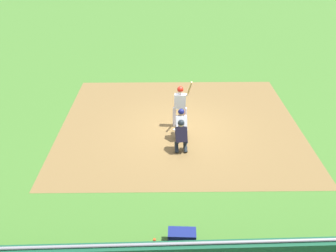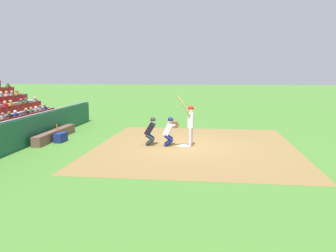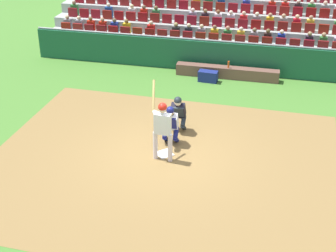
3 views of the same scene
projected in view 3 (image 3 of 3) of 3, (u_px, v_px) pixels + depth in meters
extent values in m
plane|color=#457B2D|center=(164.00, 154.00, 14.59)|extent=(160.00, 160.00, 0.00)
cube|color=olive|center=(160.00, 163.00, 14.16)|extent=(9.94, 8.66, 0.01)
cube|color=white|center=(164.00, 154.00, 14.59)|extent=(0.62, 0.62, 0.02)
cylinder|color=silver|center=(170.00, 148.00, 14.07)|extent=(0.14, 0.14, 0.85)
cylinder|color=silver|center=(155.00, 145.00, 14.20)|extent=(0.14, 0.14, 0.85)
cube|color=silver|center=(163.00, 124.00, 13.80)|extent=(0.47, 0.26, 0.60)
sphere|color=beige|center=(162.00, 109.00, 13.59)|extent=(0.22, 0.22, 0.22)
sphere|color=red|center=(162.00, 107.00, 13.56)|extent=(0.25, 0.25, 0.25)
cylinder|color=silver|center=(161.00, 114.00, 13.70)|extent=(0.49, 0.18, 0.14)
cylinder|color=silver|center=(155.00, 113.00, 13.75)|extent=(0.18, 0.15, 0.13)
cylinder|color=tan|center=(154.00, 96.00, 13.81)|extent=(0.17, 0.53, 0.77)
sphere|color=black|center=(153.00, 111.00, 13.77)|extent=(0.06, 0.06, 0.06)
cylinder|color=navy|center=(176.00, 139.00, 15.06)|extent=(0.16, 0.39, 0.34)
cylinder|color=navy|center=(176.00, 133.00, 14.96)|extent=(0.16, 0.39, 0.33)
cylinder|color=navy|center=(165.00, 138.00, 15.11)|extent=(0.16, 0.39, 0.34)
cylinder|color=navy|center=(165.00, 132.00, 15.01)|extent=(0.16, 0.39, 0.33)
cube|color=silver|center=(171.00, 121.00, 14.85)|extent=(0.44, 0.47, 0.60)
cube|color=navy|center=(170.00, 123.00, 14.74)|extent=(0.39, 0.26, 0.44)
sphere|color=tan|center=(170.00, 112.00, 14.58)|extent=(0.22, 0.22, 0.22)
cube|color=black|center=(170.00, 112.00, 14.58)|extent=(0.20, 0.13, 0.20)
sphere|color=navy|center=(170.00, 110.00, 14.55)|extent=(0.24, 0.24, 0.24)
cylinder|color=brown|center=(165.00, 119.00, 14.47)|extent=(0.08, 0.30, 0.30)
cylinder|color=silver|center=(165.00, 119.00, 14.66)|extent=(0.17, 0.40, 0.22)
cylinder|color=#20282E|center=(183.00, 127.00, 15.76)|extent=(0.16, 0.39, 0.34)
cylinder|color=#20282E|center=(183.00, 121.00, 15.66)|extent=(0.16, 0.39, 0.33)
cylinder|color=#20282E|center=(173.00, 126.00, 15.81)|extent=(0.16, 0.39, 0.34)
cylinder|color=#20282E|center=(173.00, 120.00, 15.71)|extent=(0.16, 0.39, 0.33)
cube|color=black|center=(178.00, 110.00, 15.53)|extent=(0.44, 0.51, 0.59)
cube|color=#20282E|center=(178.00, 112.00, 15.43)|extent=(0.39, 0.30, 0.42)
sphere|color=beige|center=(178.00, 102.00, 15.24)|extent=(0.22, 0.22, 0.22)
cube|color=black|center=(178.00, 102.00, 15.24)|extent=(0.20, 0.14, 0.19)
sphere|color=#20282E|center=(178.00, 100.00, 15.21)|extent=(0.24, 0.24, 0.24)
cube|color=#195436|center=(205.00, 56.00, 20.14)|extent=(14.34, 0.24, 1.24)
cylinder|color=gray|center=(205.00, 40.00, 19.83)|extent=(14.34, 0.07, 0.07)
cube|color=brown|center=(227.00, 72.00, 19.65)|extent=(4.02, 0.40, 0.44)
cylinder|color=#DB4C1C|center=(228.00, 65.00, 19.40)|extent=(0.07, 0.07, 0.28)
cube|color=navy|center=(208.00, 76.00, 19.31)|extent=(0.75, 0.41, 0.42)
cube|color=#9DA39F|center=(214.00, 46.00, 22.40)|extent=(15.65, 0.91, 0.45)
cube|color=maroon|center=(323.00, 46.00, 21.13)|extent=(0.44, 0.10, 0.42)
cube|color=#347233|center=(323.00, 43.00, 21.31)|extent=(0.32, 0.22, 0.52)
sphere|color=#AA7B58|center=(324.00, 35.00, 21.14)|extent=(0.19, 0.19, 0.19)
cube|color=maroon|center=(309.00, 45.00, 21.25)|extent=(0.44, 0.10, 0.42)
cube|color=#2C212F|center=(309.00, 42.00, 21.43)|extent=(0.32, 0.22, 0.52)
sphere|color=#A28259|center=(310.00, 34.00, 21.26)|extent=(0.19, 0.19, 0.19)
cube|color=maroon|center=(295.00, 44.00, 21.36)|extent=(0.44, 0.10, 0.42)
cube|color=maroon|center=(281.00, 43.00, 21.48)|extent=(0.44, 0.10, 0.42)
cube|color=navy|center=(281.00, 40.00, 21.66)|extent=(0.32, 0.22, 0.52)
sphere|color=beige|center=(282.00, 32.00, 21.50)|extent=(0.19, 0.19, 0.19)
cube|color=maroon|center=(267.00, 42.00, 21.60)|extent=(0.44, 0.10, 0.42)
cube|color=#2F231E|center=(267.00, 39.00, 21.78)|extent=(0.32, 0.22, 0.52)
sphere|color=brown|center=(268.00, 31.00, 21.62)|extent=(0.19, 0.19, 0.19)
cube|color=maroon|center=(253.00, 41.00, 21.72)|extent=(0.44, 0.10, 0.42)
cube|color=gray|center=(254.00, 38.00, 21.90)|extent=(0.32, 0.22, 0.52)
sphere|color=brown|center=(255.00, 30.00, 21.73)|extent=(0.19, 0.19, 0.19)
cube|color=maroon|center=(240.00, 40.00, 21.84)|extent=(0.44, 0.10, 0.42)
cube|color=gold|center=(241.00, 37.00, 22.02)|extent=(0.32, 0.22, 0.52)
sphere|color=beige|center=(241.00, 29.00, 21.85)|extent=(0.19, 0.19, 0.19)
cube|color=maroon|center=(227.00, 39.00, 21.96)|extent=(0.44, 0.10, 0.42)
cube|color=#2B7432|center=(227.00, 36.00, 22.14)|extent=(0.32, 0.22, 0.52)
sphere|color=#AE7057|center=(228.00, 28.00, 21.97)|extent=(0.19, 0.19, 0.19)
cube|color=maroon|center=(213.00, 38.00, 22.08)|extent=(0.44, 0.10, 0.42)
cube|color=gold|center=(214.00, 35.00, 22.26)|extent=(0.32, 0.22, 0.52)
sphere|color=brown|center=(215.00, 27.00, 22.09)|extent=(0.19, 0.19, 0.19)
cube|color=maroon|center=(200.00, 37.00, 22.20)|extent=(0.44, 0.10, 0.42)
cube|color=gray|center=(201.00, 34.00, 22.38)|extent=(0.32, 0.22, 0.52)
sphere|color=#D4B084|center=(202.00, 26.00, 22.21)|extent=(0.19, 0.19, 0.19)
cube|color=maroon|center=(188.00, 36.00, 22.32)|extent=(0.44, 0.10, 0.42)
cube|color=#1D272E|center=(189.00, 33.00, 22.50)|extent=(0.32, 0.22, 0.52)
sphere|color=beige|center=(189.00, 25.00, 22.33)|extent=(0.19, 0.19, 0.19)
cube|color=maroon|center=(175.00, 35.00, 22.44)|extent=(0.44, 0.10, 0.42)
cube|color=#2B2D2D|center=(176.00, 32.00, 22.62)|extent=(0.32, 0.22, 0.52)
sphere|color=#9F834F|center=(176.00, 24.00, 22.45)|extent=(0.19, 0.19, 0.19)
cube|color=maroon|center=(162.00, 34.00, 22.56)|extent=(0.44, 0.10, 0.42)
cube|color=maroon|center=(150.00, 33.00, 22.68)|extent=(0.44, 0.10, 0.42)
cube|color=red|center=(151.00, 30.00, 22.86)|extent=(0.32, 0.22, 0.52)
sphere|color=beige|center=(151.00, 23.00, 22.69)|extent=(0.19, 0.19, 0.19)
cube|color=maroon|center=(137.00, 32.00, 22.80)|extent=(0.44, 0.10, 0.42)
cube|color=maroon|center=(125.00, 31.00, 22.92)|extent=(0.44, 0.10, 0.42)
cube|color=gold|center=(127.00, 29.00, 23.10)|extent=(0.32, 0.22, 0.52)
sphere|color=brown|center=(126.00, 21.00, 22.93)|extent=(0.19, 0.19, 0.19)
cube|color=maroon|center=(113.00, 30.00, 23.04)|extent=(0.44, 0.10, 0.42)
cube|color=navy|center=(115.00, 28.00, 23.22)|extent=(0.32, 0.22, 0.52)
sphere|color=brown|center=(114.00, 20.00, 23.05)|extent=(0.19, 0.19, 0.19)
cube|color=maroon|center=(101.00, 30.00, 23.16)|extent=(0.44, 0.10, 0.42)
cube|color=red|center=(103.00, 27.00, 23.34)|extent=(0.32, 0.22, 0.52)
sphere|color=tan|center=(102.00, 19.00, 23.17)|extent=(0.19, 0.19, 0.19)
cube|color=maroon|center=(89.00, 29.00, 23.28)|extent=(0.44, 0.10, 0.42)
cube|color=red|center=(91.00, 26.00, 23.46)|extent=(0.32, 0.22, 0.52)
sphere|color=brown|center=(91.00, 19.00, 23.29)|extent=(0.19, 0.19, 0.19)
cube|color=maroon|center=(78.00, 28.00, 23.39)|extent=(0.44, 0.10, 0.42)
cube|color=gray|center=(79.00, 25.00, 23.57)|extent=(0.32, 0.22, 0.52)
sphere|color=beige|center=(79.00, 18.00, 23.41)|extent=(0.19, 0.19, 0.19)
cube|color=maroon|center=(66.00, 27.00, 23.51)|extent=(0.44, 0.10, 0.42)
cube|color=gray|center=(68.00, 24.00, 23.69)|extent=(0.32, 0.22, 0.52)
sphere|color=tan|center=(67.00, 17.00, 23.53)|extent=(0.19, 0.19, 0.19)
cube|color=#9DA39F|center=(217.00, 35.00, 23.08)|extent=(15.65, 0.91, 0.90)
cube|color=maroon|center=(324.00, 29.00, 21.70)|extent=(0.44, 0.10, 0.42)
cube|color=maroon|center=(310.00, 28.00, 21.82)|extent=(0.44, 0.10, 0.42)
cube|color=gold|center=(310.00, 25.00, 22.00)|extent=(0.32, 0.22, 0.52)
sphere|color=tan|center=(311.00, 17.00, 21.83)|extent=(0.19, 0.19, 0.19)
cube|color=maroon|center=(296.00, 27.00, 21.94)|extent=(0.44, 0.10, 0.42)
cube|color=red|center=(296.00, 25.00, 22.12)|extent=(0.32, 0.22, 0.52)
sphere|color=tan|center=(297.00, 17.00, 21.95)|extent=(0.19, 0.19, 0.19)
cube|color=maroon|center=(283.00, 26.00, 22.06)|extent=(0.44, 0.10, 0.42)
cube|color=gray|center=(283.00, 24.00, 22.24)|extent=(0.32, 0.22, 0.52)
sphere|color=tan|center=(284.00, 16.00, 22.07)|extent=(0.19, 0.19, 0.19)
cube|color=maroon|center=(269.00, 25.00, 22.18)|extent=(0.44, 0.10, 0.42)
cube|color=gold|center=(270.00, 23.00, 22.36)|extent=(0.32, 0.22, 0.52)
sphere|color=#A77356|center=(270.00, 15.00, 22.19)|extent=(0.19, 0.19, 0.19)
cube|color=maroon|center=(256.00, 25.00, 22.30)|extent=(0.44, 0.10, 0.42)
cube|color=gray|center=(256.00, 22.00, 22.48)|extent=(0.32, 0.22, 0.52)
sphere|color=beige|center=(257.00, 14.00, 22.31)|extent=(0.19, 0.19, 0.19)
cube|color=maroon|center=(243.00, 24.00, 22.41)|extent=(0.44, 0.10, 0.42)
cube|color=red|center=(243.00, 21.00, 22.59)|extent=(0.32, 0.22, 0.52)
sphere|color=#D3AA8A|center=(244.00, 13.00, 22.43)|extent=(0.19, 0.19, 0.19)
cube|color=maroon|center=(230.00, 23.00, 22.53)|extent=(0.44, 0.10, 0.42)
cube|color=white|center=(231.00, 20.00, 22.71)|extent=(0.32, 0.22, 0.52)
sphere|color=beige|center=(231.00, 12.00, 22.55)|extent=(0.19, 0.19, 0.19)
cube|color=maroon|center=(217.00, 22.00, 22.65)|extent=(0.44, 0.10, 0.42)
cube|color=silver|center=(218.00, 19.00, 22.83)|extent=(0.32, 0.22, 0.52)
sphere|color=brown|center=(218.00, 12.00, 22.66)|extent=(0.19, 0.19, 0.19)
cube|color=maroon|center=(204.00, 21.00, 22.77)|extent=(0.44, 0.10, 0.42)
cube|color=#2D212B|center=(205.00, 19.00, 22.95)|extent=(0.32, 0.22, 0.52)
sphere|color=brown|center=(205.00, 11.00, 22.78)|extent=(0.19, 0.19, 0.19)
cube|color=maroon|center=(192.00, 20.00, 22.89)|extent=(0.44, 0.10, 0.42)
cube|color=gray|center=(193.00, 18.00, 23.07)|extent=(0.32, 0.22, 0.52)
sphere|color=beige|center=(193.00, 10.00, 22.90)|extent=(0.19, 0.19, 0.19)
cube|color=maroon|center=(179.00, 19.00, 23.01)|extent=(0.44, 0.10, 0.42)
cube|color=maroon|center=(167.00, 19.00, 23.13)|extent=(0.44, 0.10, 0.42)
cube|color=maroon|center=(155.00, 18.00, 23.25)|extent=(0.44, 0.10, 0.42)
cube|color=#367940|center=(156.00, 15.00, 23.43)|extent=(0.32, 0.22, 0.52)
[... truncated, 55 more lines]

